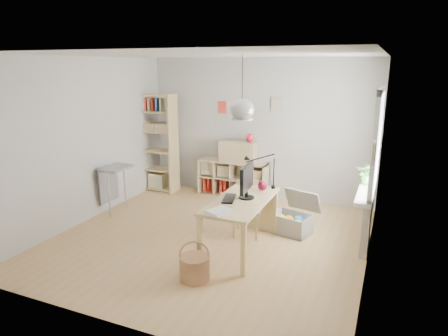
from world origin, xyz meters
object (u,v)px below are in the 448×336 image
at_px(desk, 241,206).
at_px(chair, 248,205).
at_px(tall_bookshelf, 157,139).
at_px(drawer_chest, 238,152).
at_px(storage_chest, 293,219).
at_px(monitor, 247,180).
at_px(cube_shelf, 232,181).

distance_m(desk, chair, 0.60).
bearing_deg(tall_bookshelf, desk, -37.01).
relative_size(chair, drawer_chest, 1.19).
xyz_separation_m(desk, chair, (-0.09, 0.56, -0.18)).
bearing_deg(storage_chest, tall_bookshelf, 177.37).
xyz_separation_m(storage_chest, drawer_chest, (-1.43, 1.29, 0.72)).
xyz_separation_m(tall_bookshelf, chair, (2.49, -1.39, -0.61)).
distance_m(desk, monitor, 0.37).
relative_size(desk, tall_bookshelf, 0.75).
height_order(cube_shelf, chair, chair).
relative_size(chair, monitor, 1.52).
bearing_deg(cube_shelf, chair, -60.85).
distance_m(cube_shelf, monitor, 2.50).
bearing_deg(drawer_chest, monitor, -68.91).
distance_m(tall_bookshelf, storage_chest, 3.42).
height_order(monitor, drawer_chest, monitor).
bearing_deg(tall_bookshelf, chair, -29.08).
distance_m(desk, storage_chest, 1.15).
xyz_separation_m(desk, monitor, (0.05, 0.09, 0.36)).
xyz_separation_m(cube_shelf, chair, (0.93, -1.67, 0.18)).
relative_size(tall_bookshelf, drawer_chest, 2.85).
relative_size(desk, cube_shelf, 1.07).
bearing_deg(cube_shelf, monitor, -63.45).
distance_m(cube_shelf, drawer_chest, 0.64).
distance_m(tall_bookshelf, monitor, 3.23).
distance_m(storage_chest, monitor, 1.26).
bearing_deg(chair, monitor, -82.90).
bearing_deg(cube_shelf, storage_chest, -40.25).
xyz_separation_m(cube_shelf, tall_bookshelf, (-1.56, -0.28, 0.79)).
bearing_deg(chair, storage_chest, 18.84).
height_order(cube_shelf, tall_bookshelf, tall_bookshelf).
bearing_deg(drawer_chest, cube_shelf, 159.80).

